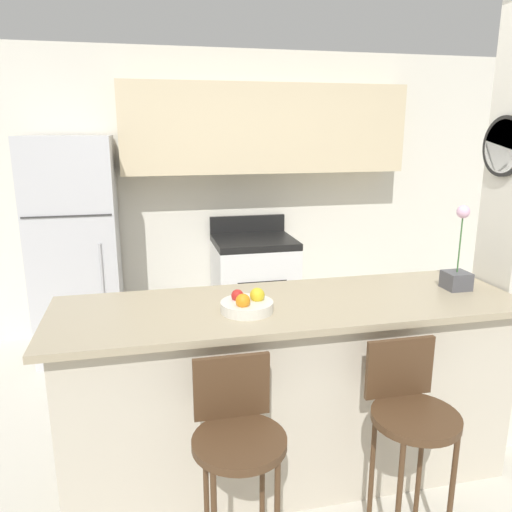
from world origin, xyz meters
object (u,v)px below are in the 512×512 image
Objects in this scene: bar_stool_left at (238,440)px; bar_stool_right at (411,416)px; trash_bin at (151,335)px; stove_range at (254,286)px; orchid_vase at (457,269)px; fruit_bowl at (247,304)px; refrigerator at (76,249)px.

bar_stool_left is 0.78m from bar_stool_right.
stove_range is at bearing 15.91° from trash_bin.
bar_stool_right is at bearing -134.73° from orchid_vase.
bar_stool_right is (0.14, -2.51, 0.17)m from stove_range.
fruit_bowl is 1.99m from trash_bin.
stove_range reaches higher than trash_bin.
bar_stool_left is 1.00× the size of bar_stool_right.
trash_bin is at bearing -22.78° from refrigerator.
trash_bin is (-1.10, 2.23, -0.44)m from bar_stool_right.
stove_range is at bearing 93.26° from bar_stool_right.
trash_bin is (-1.67, 1.65, -0.92)m from orchid_vase.
refrigerator reaches higher than bar_stool_left.
refrigerator is at bearing 123.83° from bar_stool_right.
trash_bin is at bearing 104.90° from fruit_bowl.
bar_stool_right is 0.89m from fruit_bowl.
bar_stool_right is at bearing -56.17° from refrigerator.
fruit_bowl is 0.68× the size of trash_bin.
refrigerator is at bearing 157.22° from trash_bin.
bar_stool_right is 3.68× the size of fruit_bowl.
fruit_bowl is at bearing -75.10° from trash_bin.
bar_stool_right is at bearing -37.79° from fruit_bowl.
refrigerator reaches higher than trash_bin.
trash_bin is at bearing 135.29° from orchid_vase.
bar_stool_right is 2.53m from trash_bin.
bar_stool_left is at bearing -106.40° from fruit_bowl.
stove_range is 1.13× the size of bar_stool_right.
refrigerator is 0.94m from trash_bin.
bar_stool_left is (0.88, -2.47, -0.27)m from refrigerator.
orchid_vase is (1.35, 0.58, 0.48)m from bar_stool_left.
stove_range is at bearing 76.36° from fruit_bowl.
bar_stool_right is 2.02× the size of orchid_vase.
stove_range is 1.03m from trash_bin.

